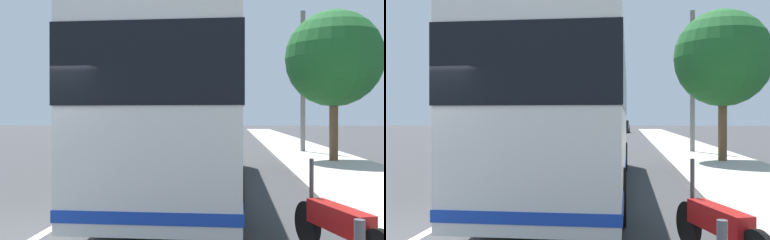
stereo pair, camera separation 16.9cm
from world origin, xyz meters
The scene contains 10 objects.
sidewalk_curb centered at (10.00, -6.66, 0.07)m, with size 110.00×3.60×0.14m, color #B2ADA3.
lane_divider_line centered at (10.00, 0.00, 0.00)m, with size 110.00×0.16×0.01m, color silver.
coach_bus centered at (5.24, -1.94, 2.04)m, with size 12.24×2.50×3.60m.
motorcycle_nearest_curb centered at (-0.49, -4.34, 0.47)m, with size 2.17×0.81×1.27m.
car_side_street centered at (23.82, 2.62, 0.68)m, with size 4.61×2.11×1.45m.
car_behind_bus centered at (32.06, 2.54, 0.68)m, with size 4.34×1.81×1.39m.
car_far_distant centered at (50.70, -2.47, 0.75)m, with size 4.33×2.00×1.60m.
car_ahead_same_lane centered at (54.37, 1.98, 0.70)m, with size 4.06×2.09×1.47m.
roadside_tree_mid_block centered at (11.96, -7.01, 4.26)m, with size 3.90×3.90×6.23m.
utility_pole centered at (16.92, -6.53, 3.72)m, with size 0.25×0.25×7.44m, color slate.
Camera 1 is at (-6.14, -3.05, 1.84)m, focal length 40.69 mm.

